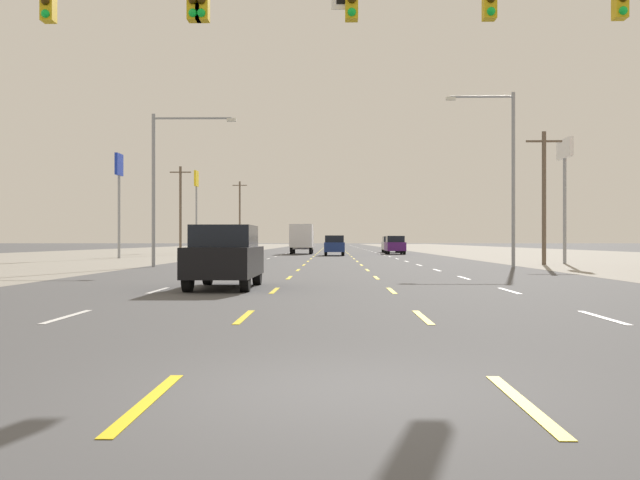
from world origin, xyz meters
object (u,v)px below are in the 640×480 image
at_px(box_truck_inner_left_far, 302,237).
at_px(pole_sign_right_row_1, 565,166).
at_px(suv_inner_left_nearest, 225,256).
at_px(suv_center_turn_mid, 334,245).
at_px(pole_sign_left_row_2, 196,191).
at_px(streetlight_right_row_0, 507,166).
at_px(suv_far_right_midfar, 395,245).
at_px(hatchback_far_left_near, 242,249).
at_px(streetlight_left_row_0, 164,176).
at_px(sedan_center_turn_farthest, 332,245).
at_px(suv_far_right_farther, 391,244).
at_px(pole_sign_left_row_1, 119,181).

xyz_separation_m(box_truck_inner_left_far, pole_sign_right_row_1, (18.31, -33.07, 4.43)).
bearing_deg(suv_inner_left_nearest, suv_center_turn_mid, 85.81).
bearing_deg(pole_sign_left_row_2, streetlight_right_row_0, -61.55).
bearing_deg(box_truck_inner_left_far, suv_far_right_midfar, -7.90).
height_order(hatchback_far_left_near, streetlight_left_row_0, streetlight_left_row_0).
bearing_deg(hatchback_far_left_near, pole_sign_right_row_1, -25.54).
height_order(suv_center_turn_mid, sedan_center_turn_farthest, suv_center_turn_mid).
distance_m(suv_far_right_midfar, sedan_center_turn_farthest, 42.93).
xyz_separation_m(suv_far_right_farther, pole_sign_left_row_2, (-24.00, 2.05, 6.61)).
xyz_separation_m(suv_far_right_farther, pole_sign_right_row_1, (7.88, -41.22, 5.24)).
xyz_separation_m(suv_center_turn_mid, pole_sign_left_row_1, (-17.87, -11.87, 5.41)).
relative_size(hatchback_far_left_near, streetlight_left_row_0, 0.45).
height_order(box_truck_inner_left_far, pole_sign_right_row_1, pole_sign_right_row_1).
height_order(suv_far_right_farther, streetlight_right_row_0, streetlight_right_row_0).
bearing_deg(suv_far_right_farther, suv_far_right_midfar, -91.84).
xyz_separation_m(pole_sign_left_row_2, streetlight_left_row_0, (7.36, -49.31, -2.48)).
distance_m(suv_far_right_farther, pole_sign_left_row_2, 24.98).
distance_m(suv_far_right_midfar, pole_sign_left_row_1, 31.27).
distance_m(suv_center_turn_mid, pole_sign_left_row_1, 22.13).
relative_size(suv_far_right_midfar, streetlight_left_row_0, 0.57).
xyz_separation_m(box_truck_inner_left_far, sedan_center_turn_farthest, (3.33, 40.98, -1.08)).
bearing_deg(pole_sign_right_row_1, suv_far_right_farther, 100.82).
relative_size(pole_sign_left_row_2, streetlight_left_row_0, 1.17).
relative_size(suv_far_right_midfar, suv_far_right_farther, 1.00).
bearing_deg(pole_sign_left_row_2, hatchback_far_left_near, -73.41).
bearing_deg(box_truck_inner_left_far, suv_center_turn_mid, -66.73).
bearing_deg(hatchback_far_left_near, suv_far_right_midfar, 56.50).
bearing_deg(streetlight_left_row_0, pole_sign_left_row_1, 113.17).
distance_m(hatchback_far_left_near, suv_far_right_farther, 33.80).
bearing_deg(pole_sign_left_row_1, box_truck_inner_left_far, 54.62).
xyz_separation_m(suv_center_turn_mid, sedan_center_turn_farthest, (-0.23, 49.26, -0.27)).
relative_size(suv_inner_left_nearest, streetlight_left_row_0, 0.57).
distance_m(suv_far_right_farther, pole_sign_left_row_1, 37.98).
distance_m(box_truck_inner_left_far, suv_far_right_farther, 13.27).
bearing_deg(hatchback_far_left_near, pole_sign_left_row_2, 106.59).
relative_size(suv_center_turn_mid, sedan_center_turn_farthest, 1.09).
height_order(suv_inner_left_nearest, pole_sign_left_row_2, pole_sign_left_row_2).
height_order(box_truck_inner_left_far, pole_sign_left_row_1, pole_sign_left_row_1).
distance_m(pole_sign_left_row_2, streetlight_left_row_0, 49.92).
distance_m(suv_far_right_midfar, box_truck_inner_left_far, 10.26).
height_order(suv_far_right_farther, pole_sign_right_row_1, pole_sign_right_row_1).
relative_size(pole_sign_left_row_2, pole_sign_right_row_1, 1.27).
bearing_deg(streetlight_right_row_0, suv_center_turn_mid, 107.29).
height_order(suv_center_turn_mid, pole_sign_left_row_1, pole_sign_left_row_1).
xyz_separation_m(suv_far_right_farther, pole_sign_left_row_1, (-24.75, -28.30, 5.41)).
bearing_deg(suv_far_right_midfar, streetlight_right_row_0, -85.41).
relative_size(box_truck_inner_left_far, pole_sign_left_row_2, 0.71).
xyz_separation_m(suv_far_right_midfar, pole_sign_left_row_2, (-23.69, 11.60, 6.61)).
bearing_deg(suv_center_turn_mid, streetlight_right_row_0, -72.71).
bearing_deg(streetlight_right_row_0, suv_far_right_farther, 93.29).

